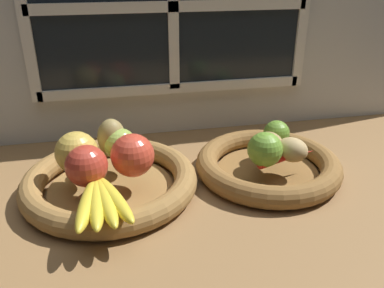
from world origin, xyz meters
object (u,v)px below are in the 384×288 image
fruit_bowl_left (110,181)px  lime_far (276,133)px  chili_pepper (288,157)px  lime_near (265,149)px  fruit_bowl_right (268,165)px  potato_large (270,144)px  apple_golden_left (77,153)px  potato_small (292,150)px  pear_brown (112,138)px  apple_red_right (132,155)px  apple_green_back (120,144)px  apple_red_front (87,166)px  banana_bunch_front (101,200)px

fruit_bowl_left → lime_far: size_ratio=6.01×
chili_pepper → lime_near: bearing=170.0°
fruit_bowl_right → potato_large: 4.80cm
fruit_bowl_left → apple_golden_left: (-5.52, 0.89, 6.35)cm
potato_small → chili_pepper: bearing=-155.8°
pear_brown → chili_pepper: bearing=-16.0°
fruit_bowl_right → apple_golden_left: 38.14cm
apple_red_right → chili_pepper: bearing=-3.0°
fruit_bowl_left → chili_pepper: chili_pepper is taller
apple_green_back → potato_large: apple_green_back is taller
fruit_bowl_right → potato_large: (0.00, 0.00, 4.80)cm
apple_red_right → lime_near: bearing=-4.2°
apple_green_back → lime_far: size_ratio=1.15×
fruit_bowl_left → fruit_bowl_right: bearing=-0.0°
apple_red_right → lime_near: (24.94, -1.85, -0.61)cm
apple_red_front → potato_small: 39.05cm
apple_red_front → banana_bunch_front: 8.20cm
apple_red_front → fruit_bowl_right: bearing=7.0°
potato_large → lime_far: lime_far is taller
apple_red_front → chili_pepper: 38.20cm
fruit_bowl_right → apple_red_front: bearing=-173.0°
apple_golden_left → pear_brown: bearing=37.7°
lime_near → chili_pepper: (5.05, 0.29, -2.28)cm
pear_brown → lime_near: 30.10cm
fruit_bowl_left → apple_green_back: bearing=60.3°
fruit_bowl_right → pear_brown: 32.28cm
fruit_bowl_right → chili_pepper: bearing=-57.2°
apple_green_back → lime_near: size_ratio=0.95×
fruit_bowl_left → potato_small: size_ratio=5.30×
fruit_bowl_left → fruit_bowl_right: size_ratio=1.12×
lime_far → fruit_bowl_left: bearing=-173.5°
pear_brown → banana_bunch_front: size_ratio=0.47×
fruit_bowl_left → potato_large: size_ratio=5.18×
fruit_bowl_left → apple_green_back: size_ratio=5.21×
apple_golden_left → fruit_bowl_left: bearing=-9.1°
potato_small → lime_far: lime_far is taller
fruit_bowl_right → apple_red_right: apple_red_right is taller
apple_red_front → chili_pepper: apple_red_front is taller
pear_brown → fruit_bowl_left: bearing=-99.5°
apple_red_front → apple_golden_left: 5.58cm
pear_brown → lime_far: size_ratio=1.44×
fruit_bowl_left → lime_far: bearing=6.5°
fruit_bowl_right → lime_far: (3.11, 3.99, 5.18)cm
apple_green_back → apple_red_front: apple_red_front is taller
fruit_bowl_left → potato_large: (32.07, -0.00, 4.80)cm
potato_large → apple_golden_left: bearing=178.6°
fruit_bowl_left → banana_bunch_front: (-1.47, -11.90, 3.72)cm
banana_bunch_front → lime_far: bearing=23.4°
apple_red_front → lime_near: (33.05, 0.37, -0.34)cm
apple_red_right → apple_golden_left: 10.45cm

